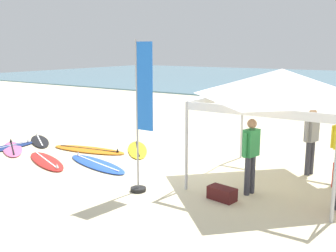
# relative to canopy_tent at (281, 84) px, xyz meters

# --- Properties ---
(ground_plane) EXTENTS (80.00, 80.00, 0.00)m
(ground_plane) POSITION_rel_canopy_tent_xyz_m (-2.95, -0.32, -2.39)
(ground_plane) COLOR beige
(canopy_tent) EXTENTS (3.30, 3.30, 2.75)m
(canopy_tent) POSITION_rel_canopy_tent_xyz_m (0.00, 0.00, 0.00)
(canopy_tent) COLOR #B7B7BC
(canopy_tent) RESTS_ON ground
(surfboard_orange) EXTENTS (2.67, 1.16, 0.19)m
(surfboard_orange) POSITION_rel_canopy_tent_xyz_m (-5.95, -0.33, -2.35)
(surfboard_orange) COLOR orange
(surfboard_orange) RESTS_ON ground
(surfboard_red) EXTENTS (2.37, 1.45, 0.19)m
(surfboard_red) POSITION_rel_canopy_tent_xyz_m (-6.04, -1.94, -2.35)
(surfboard_red) COLOR red
(surfboard_red) RESTS_ON ground
(surfboard_black) EXTENTS (2.04, 1.58, 0.19)m
(surfboard_black) POSITION_rel_canopy_tent_xyz_m (-8.23, -0.43, -2.35)
(surfboard_black) COLOR black
(surfboard_black) RESTS_ON ground
(surfboard_blue) EXTENTS (2.57, 1.25, 0.19)m
(surfboard_blue) POSITION_rel_canopy_tent_xyz_m (-4.66, -1.33, -2.35)
(surfboard_blue) COLOR blue
(surfboard_blue) RESTS_ON ground
(surfboard_yellow) EXTENTS (1.88, 2.07, 0.19)m
(surfboard_yellow) POSITION_rel_canopy_tent_xyz_m (-4.67, 0.53, -2.35)
(surfboard_yellow) COLOR yellow
(surfboard_yellow) RESTS_ON ground
(surfboard_navy) EXTENTS (0.78, 2.31, 0.19)m
(surfboard_navy) POSITION_rel_canopy_tent_xyz_m (-8.41, -1.73, -2.35)
(surfboard_navy) COLOR navy
(surfboard_navy) RESTS_ON ground
(surfboard_pink) EXTENTS (2.11, 1.62, 0.19)m
(surfboard_pink) POSITION_rel_canopy_tent_xyz_m (-8.08, -1.61, -2.35)
(surfboard_pink) COLOR pink
(surfboard_pink) RESTS_ON ground
(person_grey) EXTENTS (0.32, 0.53, 1.71)m
(person_grey) POSITION_rel_canopy_tent_xyz_m (0.51, 1.11, -1.40)
(person_grey) COLOR #383842
(person_grey) RESTS_ON ground
(person_green) EXTENTS (0.30, 0.54, 1.71)m
(person_green) POSITION_rel_canopy_tent_xyz_m (-0.26, -1.06, -1.40)
(person_green) COLOR #383842
(person_green) RESTS_ON ground
(banner_flag) EXTENTS (0.60, 0.36, 3.40)m
(banner_flag) POSITION_rel_canopy_tent_xyz_m (-2.33, -2.30, -0.82)
(banner_flag) COLOR #99999E
(banner_flag) RESTS_ON ground
(gear_bag_near_tent) EXTENTS (0.64, 0.41, 0.28)m
(gear_bag_near_tent) POSITION_rel_canopy_tent_xyz_m (-0.61, -1.72, -2.25)
(gear_bag_near_tent) COLOR #4C1919
(gear_bag_near_tent) RESTS_ON ground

